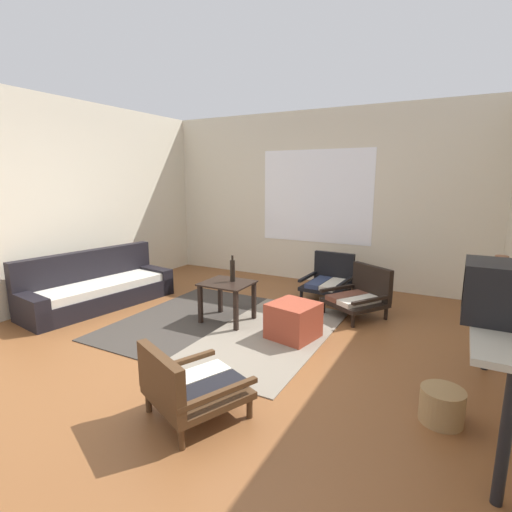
{
  "coord_description": "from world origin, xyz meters",
  "views": [
    {
      "loc": [
        2.09,
        -2.9,
        1.67
      ],
      "look_at": [
        -0.1,
        1.18,
        0.73
      ],
      "focal_mm": 27.13,
      "sensor_mm": 36.0,
      "label": 1
    }
  ],
  "objects_px": {
    "wicker_basket": "(442,406)",
    "glass_bottle": "(233,270)",
    "ottoman_orange": "(293,321)",
    "armchair_corner": "(360,294)",
    "clay_vase": "(499,278)",
    "couch": "(97,289)",
    "coffee_table": "(227,291)",
    "crt_television": "(509,293)",
    "armchair_by_window": "(329,279)",
    "armchair_striped_foreground": "(188,386)",
    "console_shelf": "(501,323)"
  },
  "relations": [
    {
      "from": "wicker_basket",
      "to": "glass_bottle",
      "type": "bearing_deg",
      "value": 156.57
    },
    {
      "from": "ottoman_orange",
      "to": "glass_bottle",
      "type": "xyz_separation_m",
      "value": [
        -0.84,
        0.16,
        0.42
      ]
    },
    {
      "from": "armchair_corner",
      "to": "clay_vase",
      "type": "bearing_deg",
      "value": -41.65
    },
    {
      "from": "couch",
      "to": "coffee_table",
      "type": "bearing_deg",
      "value": 9.93
    },
    {
      "from": "coffee_table",
      "to": "ottoman_orange",
      "type": "relative_size",
      "value": 1.23
    },
    {
      "from": "crt_television",
      "to": "armchair_by_window",
      "type": "bearing_deg",
      "value": 127.71
    },
    {
      "from": "armchair_striped_foreground",
      "to": "armchair_corner",
      "type": "bearing_deg",
      "value": 78.37
    },
    {
      "from": "armchair_corner",
      "to": "crt_television",
      "type": "relative_size",
      "value": 1.7
    },
    {
      "from": "couch",
      "to": "wicker_basket",
      "type": "height_order",
      "value": "couch"
    },
    {
      "from": "armchair_corner",
      "to": "crt_television",
      "type": "bearing_deg",
      "value": -55.21
    },
    {
      "from": "couch",
      "to": "crt_television",
      "type": "bearing_deg",
      "value": -7.95
    },
    {
      "from": "coffee_table",
      "to": "wicker_basket",
      "type": "distance_m",
      "value": 2.53
    },
    {
      "from": "coffee_table",
      "to": "armchair_by_window",
      "type": "xyz_separation_m",
      "value": [
        0.75,
        1.49,
        -0.1
      ]
    },
    {
      "from": "console_shelf",
      "to": "coffee_table",
      "type": "bearing_deg",
      "value": 164.48
    },
    {
      "from": "armchair_by_window",
      "to": "ottoman_orange",
      "type": "distance_m",
      "value": 1.58
    },
    {
      "from": "clay_vase",
      "to": "glass_bottle",
      "type": "xyz_separation_m",
      "value": [
        -2.61,
        0.3,
        -0.3
      ]
    },
    {
      "from": "armchair_by_window",
      "to": "armchair_striped_foreground",
      "type": "xyz_separation_m",
      "value": [
        0.02,
        -3.22,
        -0.01
      ]
    },
    {
      "from": "ottoman_orange",
      "to": "clay_vase",
      "type": "bearing_deg",
      "value": -4.54
    },
    {
      "from": "couch",
      "to": "armchair_corner",
      "type": "relative_size",
      "value": 2.38
    },
    {
      "from": "clay_vase",
      "to": "glass_bottle",
      "type": "relative_size",
      "value": 0.92
    },
    {
      "from": "ottoman_orange",
      "to": "clay_vase",
      "type": "distance_m",
      "value": 1.91
    },
    {
      "from": "ottoman_orange",
      "to": "glass_bottle",
      "type": "relative_size",
      "value": 1.47
    },
    {
      "from": "couch",
      "to": "crt_television",
      "type": "relative_size",
      "value": 4.05
    },
    {
      "from": "coffee_table",
      "to": "armchair_striped_foreground",
      "type": "height_order",
      "value": "armchair_striped_foreground"
    },
    {
      "from": "armchair_by_window",
      "to": "armchair_striped_foreground",
      "type": "relative_size",
      "value": 0.83
    },
    {
      "from": "console_shelf",
      "to": "glass_bottle",
      "type": "xyz_separation_m",
      "value": [
        -2.61,
        0.8,
        -0.1
      ]
    },
    {
      "from": "clay_vase",
      "to": "crt_television",
      "type": "bearing_deg",
      "value": -90.25
    },
    {
      "from": "armchair_by_window",
      "to": "clay_vase",
      "type": "bearing_deg",
      "value": -42.29
    },
    {
      "from": "crt_television",
      "to": "ottoman_orange",
      "type": "bearing_deg",
      "value": 154.01
    },
    {
      "from": "console_shelf",
      "to": "wicker_basket",
      "type": "xyz_separation_m",
      "value": [
        -0.3,
        -0.2,
        -0.59
      ]
    },
    {
      "from": "coffee_table",
      "to": "glass_bottle",
      "type": "relative_size",
      "value": 1.81
    },
    {
      "from": "coffee_table",
      "to": "armchair_corner",
      "type": "relative_size",
      "value": 0.66
    },
    {
      "from": "armchair_striped_foreground",
      "to": "crt_television",
      "type": "bearing_deg",
      "value": 22.85
    },
    {
      "from": "crt_television",
      "to": "clay_vase",
      "type": "height_order",
      "value": "crt_television"
    },
    {
      "from": "coffee_table",
      "to": "wicker_basket",
      "type": "xyz_separation_m",
      "value": [
        2.34,
        -0.93,
        -0.25
      ]
    },
    {
      "from": "armchair_by_window",
      "to": "wicker_basket",
      "type": "bearing_deg",
      "value": -56.74
    },
    {
      "from": "console_shelf",
      "to": "glass_bottle",
      "type": "height_order",
      "value": "console_shelf"
    },
    {
      "from": "armchair_striped_foreground",
      "to": "console_shelf",
      "type": "bearing_deg",
      "value": 28.1
    },
    {
      "from": "crt_television",
      "to": "wicker_basket",
      "type": "xyz_separation_m",
      "value": [
        -0.3,
        0.02,
        -0.86
      ]
    },
    {
      "from": "ottoman_orange",
      "to": "crt_television",
      "type": "xyz_separation_m",
      "value": [
        1.76,
        -0.86,
        0.79
      ]
    },
    {
      "from": "armchair_striped_foreground",
      "to": "ottoman_orange",
      "type": "distance_m",
      "value": 1.65
    },
    {
      "from": "crt_television",
      "to": "wicker_basket",
      "type": "height_order",
      "value": "crt_television"
    },
    {
      "from": "console_shelf",
      "to": "armchair_corner",
      "type": "bearing_deg",
      "value": 128.11
    },
    {
      "from": "wicker_basket",
      "to": "coffee_table",
      "type": "bearing_deg",
      "value": 158.34
    },
    {
      "from": "armchair_striped_foreground",
      "to": "ottoman_orange",
      "type": "bearing_deg",
      "value": 86.48
    },
    {
      "from": "armchair_striped_foreground",
      "to": "ottoman_orange",
      "type": "xyz_separation_m",
      "value": [
        0.1,
        1.64,
        -0.06
      ]
    },
    {
      "from": "armchair_corner",
      "to": "glass_bottle",
      "type": "bearing_deg",
      "value": -145.96
    },
    {
      "from": "armchair_by_window",
      "to": "ottoman_orange",
      "type": "height_order",
      "value": "armchair_by_window"
    },
    {
      "from": "armchair_by_window",
      "to": "armchair_striped_foreground",
      "type": "distance_m",
      "value": 3.22
    },
    {
      "from": "ottoman_orange",
      "to": "crt_television",
      "type": "bearing_deg",
      "value": -25.99
    }
  ]
}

